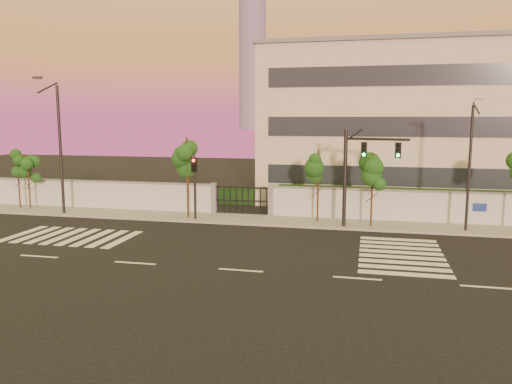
# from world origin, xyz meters

# --- Properties ---
(ground) EXTENTS (120.00, 120.00, 0.00)m
(ground) POSITION_xyz_m (0.00, 0.00, 0.00)
(ground) COLOR black
(ground) RESTS_ON ground
(sidewalk) EXTENTS (60.00, 3.00, 0.15)m
(sidewalk) POSITION_xyz_m (0.00, 10.50, 0.07)
(sidewalk) COLOR gray
(sidewalk) RESTS_ON ground
(perimeter_wall) EXTENTS (60.00, 0.36, 2.20)m
(perimeter_wall) POSITION_xyz_m (0.10, 12.00, 1.07)
(perimeter_wall) COLOR silver
(perimeter_wall) RESTS_ON ground
(hedge_row) EXTENTS (41.00, 4.25, 1.80)m
(hedge_row) POSITION_xyz_m (1.17, 14.74, 0.82)
(hedge_row) COLOR #0F3313
(hedge_row) RESTS_ON ground
(institutional_building) EXTENTS (24.40, 12.40, 12.25)m
(institutional_building) POSITION_xyz_m (9.00, 21.99, 6.16)
(institutional_building) COLOR beige
(institutional_building) RESTS_ON ground
(distant_skyscraper) EXTENTS (16.00, 16.00, 118.00)m
(distant_skyscraper) POSITION_xyz_m (-65.00, 280.00, 61.98)
(distant_skyscraper) COLOR slate
(distant_skyscraper) RESTS_ON ground
(road_markings) EXTENTS (57.00, 7.62, 0.02)m
(road_markings) POSITION_xyz_m (-1.58, 3.76, 0.01)
(road_markings) COLOR silver
(road_markings) RESTS_ON ground
(street_tree_a) EXTENTS (1.39, 1.11, 4.27)m
(street_tree_a) POSITION_xyz_m (-19.30, 10.70, 3.14)
(street_tree_a) COLOR #382314
(street_tree_a) RESTS_ON ground
(street_tree_b) EXTENTS (1.39, 1.10, 4.00)m
(street_tree_b) POSITION_xyz_m (-18.40, 10.60, 2.95)
(street_tree_b) COLOR #382314
(street_tree_b) RESTS_ON ground
(street_tree_c) EXTENTS (1.62, 1.29, 5.37)m
(street_tree_c) POSITION_xyz_m (-6.11, 9.98, 3.95)
(street_tree_c) COLOR #382314
(street_tree_c) RESTS_ON ground
(street_tree_d) EXTENTS (1.50, 1.20, 4.67)m
(street_tree_d) POSITION_xyz_m (2.29, 10.52, 3.44)
(street_tree_d) COLOR #382314
(street_tree_d) RESTS_ON ground
(street_tree_e) EXTENTS (1.58, 1.26, 4.50)m
(street_tree_e) POSITION_xyz_m (5.58, 9.98, 3.32)
(street_tree_e) COLOR #382314
(street_tree_e) RESTS_ON ground
(traffic_signal_main) EXTENTS (3.71, 1.27, 5.96)m
(traffic_signal_main) POSITION_xyz_m (4.71, 9.52, 3.77)
(traffic_signal_main) COLOR black
(traffic_signal_main) RESTS_ON ground
(traffic_signal_secondary) EXTENTS (0.33, 0.33, 4.23)m
(traffic_signal_secondary) POSITION_xyz_m (-5.51, 9.59, 2.68)
(traffic_signal_secondary) COLOR black
(traffic_signal_secondary) RESTS_ON ground
(streetlight_west) EXTENTS (0.55, 2.21, 9.17)m
(streetlight_west) POSITION_xyz_m (-15.02, 9.38, 4.96)
(streetlight_west) COLOR black
(streetlight_west) RESTS_ON ground
(streetlight_east) EXTENTS (0.46, 1.85, 7.67)m
(streetlight_east) POSITION_xyz_m (10.92, 9.75, 4.14)
(streetlight_east) COLOR black
(streetlight_east) RESTS_ON ground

